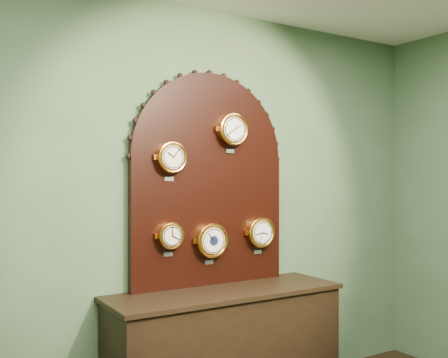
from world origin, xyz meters
TOP-DOWN VIEW (x-y plane):
  - wall_back at (0.00, 2.50)m, footprint 4.00×0.00m
  - shop_counter at (0.00, 2.23)m, footprint 1.60×0.50m
  - display_board at (0.00, 2.45)m, footprint 1.26×0.06m
  - roman_clock at (-0.33, 2.38)m, footprint 0.21×0.08m
  - arabic_clock at (0.15, 2.38)m, footprint 0.23×0.08m
  - hygrometer at (-0.34, 2.38)m, footprint 0.18×0.08m
  - barometer at (-0.02, 2.38)m, footprint 0.24×0.08m
  - tide_clock at (0.40, 2.38)m, footprint 0.23×0.08m

SIDE VIEW (x-z plane):
  - shop_counter at x=0.00m, z-range 0.00..0.80m
  - barometer at x=-0.02m, z-range 1.00..1.30m
  - tide_clock at x=0.40m, z-range 1.04..1.32m
  - hygrometer at x=-0.34m, z-range 1.09..1.32m
  - wall_back at x=0.00m, z-range -0.60..3.40m
  - display_board at x=0.00m, z-range 0.86..2.39m
  - roman_clock at x=-0.33m, z-range 1.59..1.86m
  - arabic_clock at x=0.15m, z-range 1.79..2.08m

